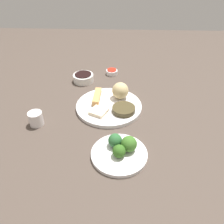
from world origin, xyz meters
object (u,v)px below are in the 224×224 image
(broccoli_plate, at_px, (119,154))
(teacup, at_px, (36,119))
(soy_sauce_bowl, at_px, (83,78))
(sauce_ramekin_sweet_and_sour, at_px, (111,72))
(main_plate, at_px, (110,106))

(broccoli_plate, distance_m, teacup, 0.37)
(broccoli_plate, xyz_separation_m, soy_sauce_bowl, (0.52, 0.19, 0.01))
(soy_sauce_bowl, xyz_separation_m, teacup, (-0.36, 0.14, 0.01))
(broccoli_plate, bearing_deg, soy_sauce_bowl, 20.68)
(broccoli_plate, height_order, soy_sauce_bowl, soy_sauce_bowl)
(broccoli_plate, xyz_separation_m, sauce_ramekin_sweet_and_sour, (0.60, 0.05, 0.00))
(broccoli_plate, height_order, teacup, teacup)
(soy_sauce_bowl, height_order, teacup, teacup)
(main_plate, relative_size, sauce_ramekin_sweet_and_sour, 4.68)
(broccoli_plate, relative_size, soy_sauce_bowl, 1.86)
(main_plate, relative_size, broccoli_plate, 1.48)
(main_plate, relative_size, soy_sauce_bowl, 2.75)
(soy_sauce_bowl, xyz_separation_m, sauce_ramekin_sweet_and_sour, (0.09, -0.14, -0.01))
(sauce_ramekin_sweet_and_sour, bearing_deg, main_plate, -178.51)
(main_plate, distance_m, soy_sauce_bowl, 0.28)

